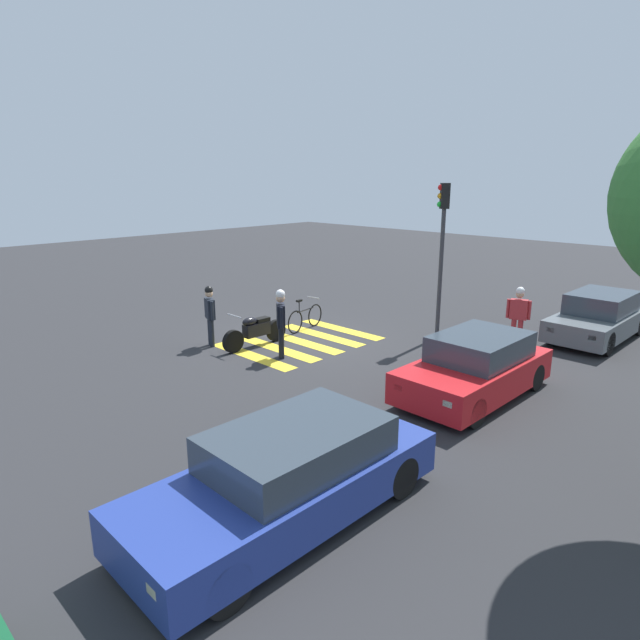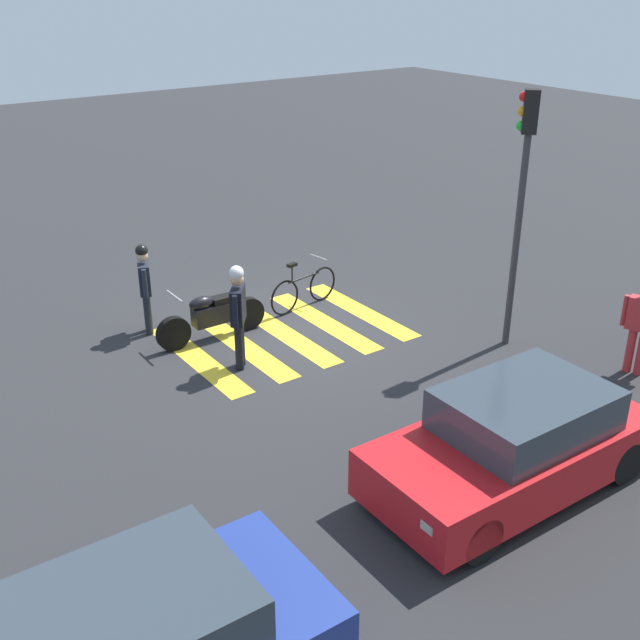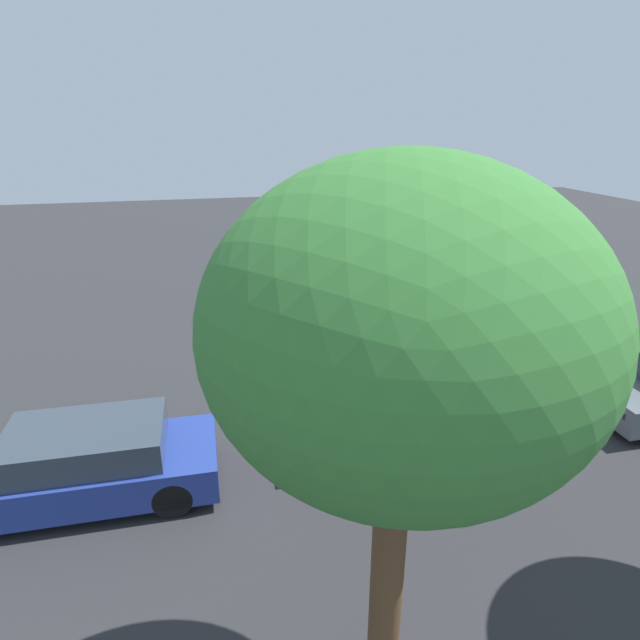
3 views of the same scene
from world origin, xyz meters
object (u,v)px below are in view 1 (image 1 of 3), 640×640
object	(u,v)px
pedestrian_bystander	(518,313)
leaning_bicycle	(305,318)
officer_on_foot	(281,318)
car_blue_hatchback	(289,476)
car_red_convertible	(475,368)
police_motorcycle	(255,331)
car_grey_coupe	(598,317)
traffic_light_pole	(442,237)
officer_by_motorcycle	(210,312)

from	to	relation	value
pedestrian_bystander	leaning_bicycle	bearing A→B (deg)	-61.61
officer_on_foot	car_blue_hatchback	distance (m)	6.95
leaning_bicycle	officer_on_foot	xyz separation A→B (m)	(2.32, 1.47, 0.68)
officer_on_foot	pedestrian_bystander	world-z (taller)	officer_on_foot
car_red_convertible	officer_on_foot	bearing A→B (deg)	-76.09
car_blue_hatchback	police_motorcycle	bearing A→B (deg)	-125.85
officer_on_foot	car_grey_coupe	bearing A→B (deg)	144.80
pedestrian_bystander	traffic_light_pole	world-z (taller)	traffic_light_pole
officer_on_foot	traffic_light_pole	world-z (taller)	traffic_light_pole
officer_on_foot	car_blue_hatchback	size ratio (longest dim) A/B	0.39
car_grey_coupe	police_motorcycle	bearing A→B (deg)	-41.47
officer_on_foot	car_blue_hatchback	xyz separation A→B (m)	(4.55, 5.24, -0.44)
car_red_convertible	traffic_light_pole	world-z (taller)	traffic_light_pole
officer_by_motorcycle	traffic_light_pole	size ratio (longest dim) A/B	0.39
officer_by_motorcycle	traffic_light_pole	xyz separation A→B (m)	(-5.08, 4.18, 2.00)
officer_by_motorcycle	car_blue_hatchback	world-z (taller)	officer_by_motorcycle
officer_on_foot	officer_by_motorcycle	world-z (taller)	officer_on_foot
police_motorcycle	leaning_bicycle	xyz separation A→B (m)	(-2.18, -0.23, -0.06)
officer_by_motorcycle	car_grey_coupe	xyz separation A→B (m)	(-8.35, 7.60, -0.34)
traffic_light_pole	car_red_convertible	bearing A→B (deg)	43.06
officer_by_motorcycle	car_red_convertible	xyz separation A→B (m)	(-1.92, 7.14, -0.34)
officer_by_motorcycle	car_grey_coupe	size ratio (longest dim) A/B	0.43
police_motorcycle	officer_on_foot	bearing A→B (deg)	83.73
traffic_light_pole	leaning_bicycle	bearing A→B (deg)	-59.13
car_red_convertible	traffic_light_pole	size ratio (longest dim) A/B	0.88
police_motorcycle	traffic_light_pole	xyz separation A→B (m)	(-4.25, 3.23, 2.54)
officer_on_foot	officer_by_motorcycle	xyz separation A→B (m)	(0.69, -2.20, -0.08)
police_motorcycle	leaning_bicycle	world-z (taller)	police_motorcycle
car_red_convertible	traffic_light_pole	distance (m)	4.92
officer_on_foot	pedestrian_bystander	size ratio (longest dim) A/B	1.08
car_blue_hatchback	traffic_light_pole	distance (m)	9.80
pedestrian_bystander	car_blue_hatchback	distance (m)	9.92
leaning_bicycle	car_blue_hatchback	world-z (taller)	car_blue_hatchback
car_grey_coupe	car_red_convertible	world-z (taller)	same
traffic_light_pole	officer_by_motorcycle	bearing A→B (deg)	-39.47
police_motorcycle	officer_by_motorcycle	bearing A→B (deg)	-49.00
police_motorcycle	officer_by_motorcycle	xyz separation A→B (m)	(0.83, -0.96, 0.54)
pedestrian_bystander	car_grey_coupe	size ratio (longest dim) A/B	0.43
police_motorcycle	car_blue_hatchback	distance (m)	8.00
car_blue_hatchback	leaning_bicycle	bearing A→B (deg)	-135.65
officer_on_foot	pedestrian_bystander	distance (m)	6.64
car_grey_coupe	pedestrian_bystander	bearing A→B (deg)	-30.32
police_motorcycle	traffic_light_pole	world-z (taller)	traffic_light_pole
police_motorcycle	officer_on_foot	size ratio (longest dim) A/B	1.17
officer_by_motorcycle	pedestrian_bystander	world-z (taller)	officer_by_motorcycle
leaning_bicycle	traffic_light_pole	world-z (taller)	traffic_light_pole
officer_on_foot	traffic_light_pole	bearing A→B (deg)	155.65
police_motorcycle	car_red_convertible	size ratio (longest dim) A/B	0.55
traffic_light_pole	officer_on_foot	bearing A→B (deg)	-24.35
officer_by_motorcycle	car_blue_hatchback	bearing A→B (deg)	62.61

